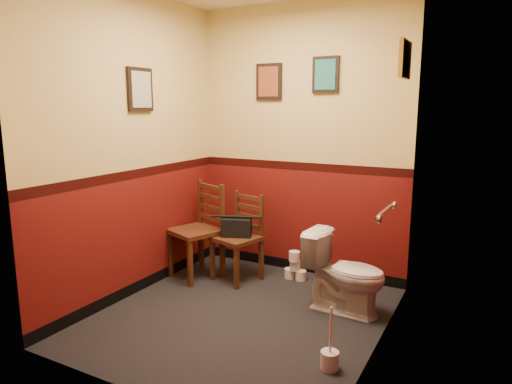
# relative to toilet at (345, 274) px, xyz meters

# --- Properties ---
(floor) EXTENTS (2.20, 2.40, 0.00)m
(floor) POSITION_rel_toilet_xyz_m (-0.72, -0.48, -0.33)
(floor) COLOR black
(floor) RESTS_ON ground
(wall_back) EXTENTS (2.20, 0.00, 2.70)m
(wall_back) POSITION_rel_toilet_xyz_m (-0.72, 0.72, 1.02)
(wall_back) COLOR #5D110F
(wall_back) RESTS_ON ground
(wall_front) EXTENTS (2.20, 0.00, 2.70)m
(wall_front) POSITION_rel_toilet_xyz_m (-0.72, -1.68, 1.02)
(wall_front) COLOR #5D110F
(wall_front) RESTS_ON ground
(wall_left) EXTENTS (0.00, 2.40, 2.70)m
(wall_left) POSITION_rel_toilet_xyz_m (-1.82, -0.48, 1.02)
(wall_left) COLOR #5D110F
(wall_left) RESTS_ON ground
(wall_right) EXTENTS (0.00, 2.40, 2.70)m
(wall_right) POSITION_rel_toilet_xyz_m (0.38, -0.48, 1.02)
(wall_right) COLOR #5D110F
(wall_right) RESTS_ON ground
(grab_bar) EXTENTS (0.05, 0.56, 0.06)m
(grab_bar) POSITION_rel_toilet_xyz_m (0.35, -0.23, 0.62)
(grab_bar) COLOR silver
(grab_bar) RESTS_ON wall_right
(framed_print_back_a) EXTENTS (0.28, 0.04, 0.36)m
(framed_print_back_a) POSITION_rel_toilet_xyz_m (-1.07, 0.70, 1.62)
(framed_print_back_a) COLOR black
(framed_print_back_a) RESTS_ON wall_back
(framed_print_back_b) EXTENTS (0.26, 0.04, 0.34)m
(framed_print_back_b) POSITION_rel_toilet_xyz_m (-0.47, 0.70, 1.67)
(framed_print_back_b) COLOR black
(framed_print_back_b) RESTS_ON wall_back
(framed_print_left) EXTENTS (0.04, 0.30, 0.38)m
(framed_print_left) POSITION_rel_toilet_xyz_m (-1.80, -0.38, 1.52)
(framed_print_left) COLOR black
(framed_print_left) RESTS_ON wall_left
(framed_print_right) EXTENTS (0.04, 0.34, 0.28)m
(framed_print_right) POSITION_rel_toilet_xyz_m (0.36, 0.12, 1.72)
(framed_print_right) COLOR olive
(framed_print_right) RESTS_ON wall_right
(toilet) EXTENTS (0.70, 0.42, 0.67)m
(toilet) POSITION_rel_toilet_xyz_m (0.00, 0.00, 0.00)
(toilet) COLOR white
(toilet) RESTS_ON floor
(toilet_brush) EXTENTS (0.12, 0.12, 0.43)m
(toilet_brush) POSITION_rel_toilet_xyz_m (0.18, -0.89, -0.26)
(toilet_brush) COLOR silver
(toilet_brush) RESTS_ON floor
(chair_left) EXTENTS (0.58, 0.58, 0.95)m
(chair_left) POSITION_rel_toilet_xyz_m (-1.55, 0.11, 0.15)
(chair_left) COLOR #572E1A
(chair_left) RESTS_ON floor
(chair_right) EXTENTS (0.49, 0.49, 0.86)m
(chair_right) POSITION_rel_toilet_xyz_m (-1.15, 0.23, 0.10)
(chair_right) COLOR #572E1A
(chair_right) RESTS_ON floor
(handbag) EXTENTS (0.32, 0.24, 0.21)m
(handbag) POSITION_rel_toilet_xyz_m (-1.16, 0.19, 0.21)
(handbag) COLOR black
(handbag) RESTS_ON chair_right
(tp_stack) EXTENTS (0.23, 0.14, 0.30)m
(tp_stack) POSITION_rel_toilet_xyz_m (-0.65, 0.47, -0.21)
(tp_stack) COLOR silver
(tp_stack) RESTS_ON floor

